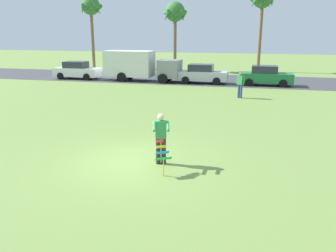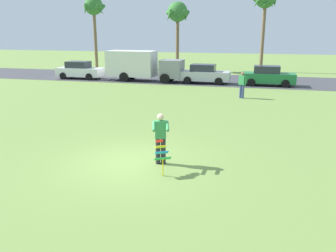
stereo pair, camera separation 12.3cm
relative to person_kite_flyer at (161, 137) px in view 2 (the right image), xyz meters
The scene contains 12 objects.
ground_plane 1.39m from the person_kite_flyer, behind, with size 120.00×120.00×0.00m, color olive.
road_strip 21.16m from the person_kite_flyer, 92.73° to the left, with size 120.00×8.00×0.01m, color #424247.
person_kite_flyer is the anchor object (origin of this frame).
kite_held 0.89m from the person_kite_flyer, 72.44° to the right, with size 0.61×0.73×1.04m.
parked_car_white 22.75m from the person_kite_flyer, 124.65° to the left, with size 4.21×1.86×1.60m.
parked_truck_grey_van 19.99m from the person_kite_flyer, 110.55° to the left, with size 6.77×2.29×2.62m.
parked_car_silver 18.76m from the person_kite_flyer, 94.12° to the left, with size 4.23×1.89×1.60m.
parked_car_green 19.10m from the person_kite_flyer, 78.40° to the left, with size 4.21×1.85×1.60m.
palm_tree_left_near 32.81m from the person_kite_flyer, 119.22° to the left, with size 2.58×2.71×8.13m.
palm_tree_right_near 28.27m from the person_kite_flyer, 101.67° to the left, with size 2.58×2.71×7.31m.
palm_tree_centre_far 29.64m from the person_kite_flyer, 83.44° to the left, with size 2.58×2.71×8.64m.
person_walker_near 12.87m from the person_kite_flyer, 80.78° to the left, with size 0.50×0.37×1.73m.
Camera 2 is at (3.95, -10.45, 4.35)m, focal length 37.18 mm.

